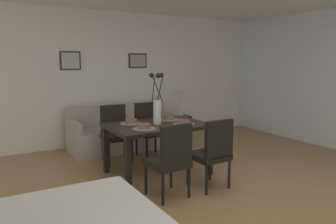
{
  "coord_description": "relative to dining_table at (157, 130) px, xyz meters",
  "views": [
    {
      "loc": [
        -2.1,
        -3.0,
        1.64
      ],
      "look_at": [
        0.26,
        1.06,
        0.9
      ],
      "focal_mm": 34.91,
      "sensor_mm": 36.0,
      "label": 1
    }
  ],
  "objects": [
    {
      "name": "dining_table",
      "position": [
        0.0,
        0.0,
        0.0
      ],
      "size": [
        1.4,
        0.96,
        0.74
      ],
      "color": "black",
      "rests_on": "ground"
    },
    {
      "name": "side_table",
      "position": [
        1.37,
        1.55,
        -0.39
      ],
      "size": [
        0.36,
        0.36,
        0.52
      ],
      "primitive_type": "cube",
      "color": "black",
      "rests_on": "ground"
    },
    {
      "name": "bowl_near_left",
      "position": [
        -0.32,
        -0.22,
        0.13
      ],
      "size": [
        0.17,
        0.17,
        0.07
      ],
      "color": "brown",
      "rests_on": "dining_table"
    },
    {
      "name": "placemat_near_right",
      "position": [
        -0.31,
        0.22,
        0.09
      ],
      "size": [
        0.32,
        0.32,
        0.01
      ],
      "primitive_type": "cylinder",
      "color": "#7F705B",
      "rests_on": "dining_table"
    },
    {
      "name": "table_lamp",
      "position": [
        1.37,
        1.55,
        0.24
      ],
      "size": [
        0.22,
        0.22,
        0.51
      ],
      "color": "beige",
      "rests_on": "side_table"
    },
    {
      "name": "dining_chair_near_left",
      "position": [
        -0.28,
        -0.86,
        -0.14
      ],
      "size": [
        0.47,
        0.47,
        0.92
      ],
      "color": "black",
      "rests_on": "ground"
    },
    {
      "name": "sofa",
      "position": [
        0.14,
        1.62,
        -0.37
      ],
      "size": [
        2.01,
        0.84,
        0.8
      ],
      "color": "#A89E8E",
      "rests_on": "ground"
    },
    {
      "name": "dining_chair_far_left",
      "position": [
        0.33,
        -0.88,
        -0.14
      ],
      "size": [
        0.46,
        0.46,
        0.92
      ],
      "color": "black",
      "rests_on": "ground"
    },
    {
      "name": "dining_chair_far_right",
      "position": [
        0.32,
        0.9,
        -0.14
      ],
      "size": [
        0.45,
        0.45,
        0.92
      ],
      "color": "black",
      "rests_on": "ground"
    },
    {
      "name": "centerpiece_vase",
      "position": [
        0.0,
        0.0,
        0.37
      ],
      "size": [
        0.21,
        0.23,
        0.73
      ],
      "color": "silver",
      "rests_on": "dining_table"
    },
    {
      "name": "dining_chair_near_right",
      "position": [
        -0.3,
        0.9,
        -0.14
      ],
      "size": [
        0.47,
        0.47,
        0.92
      ],
      "color": "black",
      "rests_on": "ground"
    },
    {
      "name": "bowl_far_right",
      "position": [
        0.32,
        0.22,
        0.13
      ],
      "size": [
        0.17,
        0.17,
        0.07
      ],
      "color": "brown",
      "rests_on": "dining_table"
    },
    {
      "name": "back_wall_panel",
      "position": [
        -0.09,
        2.17,
        0.65
      ],
      "size": [
        9.0,
        0.1,
        2.6
      ],
      "primitive_type": "cube",
      "color": "silver",
      "rests_on": "ground"
    },
    {
      "name": "bowl_near_right",
      "position": [
        -0.32,
        0.22,
        0.13
      ],
      "size": [
        0.17,
        0.17,
        0.07
      ],
      "color": "brown",
      "rests_on": "dining_table"
    },
    {
      "name": "placemat_far_right",
      "position": [
        0.32,
        0.22,
        0.09
      ],
      "size": [
        0.32,
        0.32,
        0.01
      ],
      "primitive_type": "cylinder",
      "color": "#7F705B",
      "rests_on": "dining_table"
    },
    {
      "name": "bowl_far_left",
      "position": [
        0.32,
        -0.22,
        0.13
      ],
      "size": [
        0.17,
        0.17,
        0.07
      ],
      "color": "brown",
      "rests_on": "dining_table"
    },
    {
      "name": "framed_picture_center",
      "position": [
        0.68,
        2.1,
        0.99
      ],
      "size": [
        0.39,
        0.03,
        0.29
      ],
      "color": "black"
    },
    {
      "name": "placemat_near_left",
      "position": [
        -0.31,
        -0.22,
        0.09
      ],
      "size": [
        0.32,
        0.32,
        0.01
      ],
      "primitive_type": "cylinder",
      "color": "#7F705B",
      "rests_on": "dining_table"
    },
    {
      "name": "framed_picture_left",
      "position": [
        -0.68,
        2.1,
        0.99
      ],
      "size": [
        0.38,
        0.03,
        0.34
      ],
      "color": "black"
    },
    {
      "name": "ground_plane",
      "position": [
        -0.09,
        -1.08,
        -0.65
      ],
      "size": [
        9.0,
        9.0,
        0.0
      ],
      "primitive_type": "plane",
      "color": "olive"
    },
    {
      "name": "placemat_far_left",
      "position": [
        0.32,
        -0.22,
        0.09
      ],
      "size": [
        0.32,
        0.32,
        0.01
      ],
      "primitive_type": "cylinder",
      "color": "#7F705B",
      "rests_on": "dining_table"
    }
  ]
}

